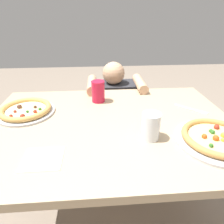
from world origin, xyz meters
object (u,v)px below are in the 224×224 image
at_px(pizza_near, 217,138).
at_px(drink_cup_colored, 98,91).
at_px(fork, 192,109).
at_px(pizza_far, 26,110).
at_px(water_cup_clear, 151,126).
at_px(diner_seated, 113,115).

height_order(pizza_near, drink_cup_colored, drink_cup_colored).
xyz_separation_m(pizza_near, fork, (0.03, 0.32, -0.02)).
bearing_deg(pizza_far, drink_cup_colored, 17.73).
bearing_deg(pizza_far, water_cup_clear, -24.47).
bearing_deg(drink_cup_colored, pizza_near, -42.73).
bearing_deg(water_cup_clear, diner_seated, 96.27).
distance_m(drink_cup_colored, fork, 0.59).
height_order(water_cup_clear, fork, water_cup_clear).
relative_size(pizza_near, water_cup_clear, 2.89).
distance_m(pizza_near, pizza_far, 1.01).
relative_size(pizza_far, diner_seated, 0.36).
relative_size(drink_cup_colored, diner_seated, 0.15).
distance_m(pizza_far, water_cup_clear, 0.72).
bearing_deg(drink_cup_colored, water_cup_clear, -61.59).
height_order(water_cup_clear, diner_seated, diner_seated).
bearing_deg(drink_cup_colored, fork, -16.44).
bearing_deg(water_cup_clear, fork, 39.16).
bearing_deg(pizza_far, pizza_near, -20.41).
bearing_deg(fork, drink_cup_colored, 163.56).
bearing_deg(water_cup_clear, pizza_far, 155.53).
xyz_separation_m(water_cup_clear, fork, (0.33, 0.27, -0.06)).
xyz_separation_m(pizza_far, drink_cup_colored, (0.42, 0.13, 0.05)).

